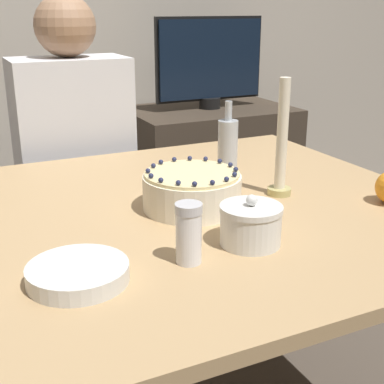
{
  "coord_description": "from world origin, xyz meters",
  "views": [
    {
      "loc": [
        -0.46,
        -1.12,
        1.2
      ],
      "look_at": [
        0.07,
        -0.02,
        0.77
      ],
      "focal_mm": 50.0,
      "sensor_mm": 36.0,
      "label": 1
    }
  ],
  "objects_px": {
    "sugar_bowl": "(251,225)",
    "sugar_shaker": "(189,233)",
    "tv_monitor": "(210,61)",
    "bottle": "(228,143)",
    "person_man_blue_shirt": "(77,192)",
    "candle": "(282,148)",
    "cake": "(192,190)"
  },
  "relations": [
    {
      "from": "sugar_shaker",
      "to": "bottle",
      "type": "bearing_deg",
      "value": 54.11
    },
    {
      "from": "sugar_bowl",
      "to": "sugar_shaker",
      "type": "height_order",
      "value": "sugar_shaker"
    },
    {
      "from": "bottle",
      "to": "tv_monitor",
      "type": "distance_m",
      "value": 0.96
    },
    {
      "from": "sugar_bowl",
      "to": "bottle",
      "type": "bearing_deg",
      "value": 65.82
    },
    {
      "from": "cake",
      "to": "person_man_blue_shirt",
      "type": "xyz_separation_m",
      "value": [
        -0.1,
        0.78,
        -0.24
      ]
    },
    {
      "from": "bottle",
      "to": "tv_monitor",
      "type": "bearing_deg",
      "value": 65.93
    },
    {
      "from": "sugar_bowl",
      "to": "person_man_blue_shirt",
      "type": "height_order",
      "value": "person_man_blue_shirt"
    },
    {
      "from": "sugar_shaker",
      "to": "candle",
      "type": "height_order",
      "value": "candle"
    },
    {
      "from": "tv_monitor",
      "to": "sugar_bowl",
      "type": "bearing_deg",
      "value": -114.11
    },
    {
      "from": "sugar_bowl",
      "to": "candle",
      "type": "xyz_separation_m",
      "value": [
        0.23,
        0.23,
        0.08
      ]
    },
    {
      "from": "bottle",
      "to": "tv_monitor",
      "type": "xyz_separation_m",
      "value": [
        0.39,
        0.86,
        0.15
      ]
    },
    {
      "from": "bottle",
      "to": "person_man_blue_shirt",
      "type": "xyz_separation_m",
      "value": [
        -0.34,
        0.52,
        -0.27
      ]
    },
    {
      "from": "candle",
      "to": "person_man_blue_shirt",
      "type": "bearing_deg",
      "value": 114.09
    },
    {
      "from": "sugar_shaker",
      "to": "bottle",
      "type": "relative_size",
      "value": 0.58
    },
    {
      "from": "cake",
      "to": "sugar_shaker",
      "type": "distance_m",
      "value": 0.29
    },
    {
      "from": "candle",
      "to": "bottle",
      "type": "relative_size",
      "value": 1.47
    },
    {
      "from": "candle",
      "to": "person_man_blue_shirt",
      "type": "xyz_separation_m",
      "value": [
        -0.35,
        0.79,
        -0.31
      ]
    },
    {
      "from": "sugar_shaker",
      "to": "candle",
      "type": "xyz_separation_m",
      "value": [
        0.38,
        0.25,
        0.06
      ]
    },
    {
      "from": "cake",
      "to": "sugar_bowl",
      "type": "bearing_deg",
      "value": -85.41
    },
    {
      "from": "sugar_bowl",
      "to": "sugar_shaker",
      "type": "bearing_deg",
      "value": -172.19
    },
    {
      "from": "bottle",
      "to": "person_man_blue_shirt",
      "type": "height_order",
      "value": "person_man_blue_shirt"
    },
    {
      "from": "tv_monitor",
      "to": "sugar_shaker",
      "type": "bearing_deg",
      "value": -118.82
    },
    {
      "from": "sugar_shaker",
      "to": "tv_monitor",
      "type": "distance_m",
      "value": 1.58
    },
    {
      "from": "bottle",
      "to": "person_man_blue_shirt",
      "type": "distance_m",
      "value": 0.68
    },
    {
      "from": "cake",
      "to": "sugar_shaker",
      "type": "bearing_deg",
      "value": -116.85
    },
    {
      "from": "candle",
      "to": "tv_monitor",
      "type": "xyz_separation_m",
      "value": [
        0.38,
        1.13,
        0.1
      ]
    },
    {
      "from": "bottle",
      "to": "sugar_shaker",
      "type": "bearing_deg",
      "value": -125.89
    },
    {
      "from": "sugar_shaker",
      "to": "tv_monitor",
      "type": "xyz_separation_m",
      "value": [
        0.76,
        1.38,
        0.17
      ]
    },
    {
      "from": "sugar_bowl",
      "to": "bottle",
      "type": "relative_size",
      "value": 0.63
    },
    {
      "from": "cake",
      "to": "sugar_shaker",
      "type": "xyz_separation_m",
      "value": [
        -0.13,
        -0.26,
        0.02
      ]
    },
    {
      "from": "sugar_shaker",
      "to": "candle",
      "type": "relative_size",
      "value": 0.4
    },
    {
      "from": "cake",
      "to": "candle",
      "type": "height_order",
      "value": "candle"
    }
  ]
}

